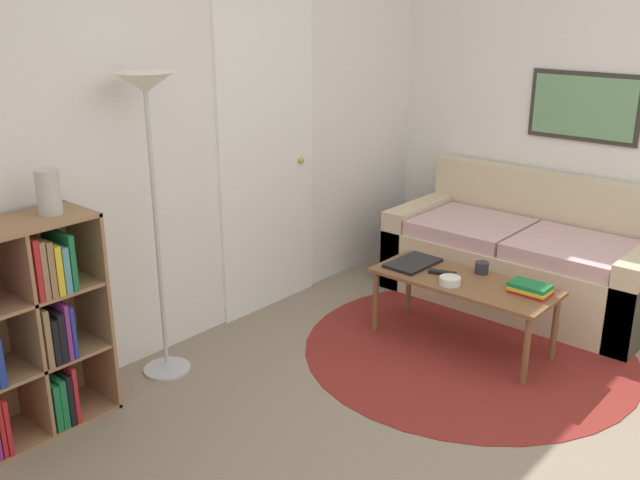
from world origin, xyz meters
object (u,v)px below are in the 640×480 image
object	(u,v)px
floor_lamp	(148,128)
coffee_table	(463,287)
couch	(526,259)
laptop	(413,263)
cup	(482,268)
bowl	(450,281)
vase_on_shelf	(48,192)

from	to	relation	value
floor_lamp	coffee_table	world-z (taller)	floor_lamp
couch	laptop	xyz separation A→B (m)	(-0.90, 0.34, 0.14)
cup	floor_lamp	bearing A→B (deg)	143.75
couch	bowl	size ratio (longest dim) A/B	14.33
coffee_table	bowl	world-z (taller)	bowl
floor_lamp	vase_on_shelf	xyz separation A→B (m)	(-0.56, 0.03, -0.23)
couch	cup	distance (m)	0.77
couch	vase_on_shelf	size ratio (longest dim) A/B	8.41
floor_lamp	laptop	distance (m)	1.82
couch	bowl	world-z (taller)	couch
bowl	vase_on_shelf	world-z (taller)	vase_on_shelf
laptop	coffee_table	bearing A→B (deg)	-92.30
coffee_table	cup	bearing A→B (deg)	-8.93
laptop	bowl	xyz separation A→B (m)	(-0.13, -0.34, 0.01)
couch	floor_lamp	bearing A→B (deg)	154.99
coffee_table	vase_on_shelf	world-z (taller)	vase_on_shelf
laptop	bowl	distance (m)	0.37
bowl	coffee_table	bearing A→B (deg)	-12.03
couch	vase_on_shelf	distance (m)	3.16
laptop	vase_on_shelf	distance (m)	2.19
floor_lamp	coffee_table	bearing A→B (deg)	-38.74
floor_lamp	coffee_table	distance (m)	2.01
vase_on_shelf	couch	bearing A→B (deg)	-21.08
floor_lamp	cup	world-z (taller)	floor_lamp
bowl	floor_lamp	bearing A→B (deg)	139.38
couch	vase_on_shelf	bearing A→B (deg)	158.92
laptop	bowl	bearing A→B (deg)	-110.91
bowl	cup	xyz separation A→B (m)	(0.28, -0.05, 0.01)
couch	cup	size ratio (longest dim) A/B	21.72
vase_on_shelf	floor_lamp	bearing A→B (deg)	-3.13
coffee_table	laptop	xyz separation A→B (m)	(0.01, 0.37, 0.06)
couch	vase_on_shelf	xyz separation A→B (m)	(-2.83, 1.09, 0.86)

